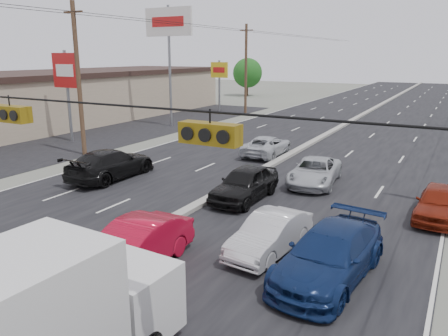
{
  "coord_description": "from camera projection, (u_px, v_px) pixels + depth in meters",
  "views": [
    {
      "loc": [
        10.06,
        -5.98,
        6.69
      ],
      "look_at": [
        1.74,
        9.07,
        2.2
      ],
      "focal_mm": 35.0,
      "sensor_mm": 36.0,
      "label": 1
    }
  ],
  "objects": [
    {
      "name": "road_surface",
      "position": [
        326.0,
        136.0,
        36.87
      ],
      "size": [
        20.0,
        160.0,
        0.02
      ],
      "primitive_type": "cube",
      "color": "black",
      "rests_on": "ground"
    },
    {
      "name": "queue_car_b",
      "position": [
        270.0,
        234.0,
        15.03
      ],
      "size": [
        1.81,
        4.22,
        1.35
      ],
      "primitive_type": "imported",
      "rotation": [
        0.0,
        0.0,
        -0.09
      ],
      "color": "silver",
      "rests_on": "ground"
    },
    {
      "name": "pole_sign_far",
      "position": [
        219.0,
        74.0,
        51.71
      ],
      "size": [
        2.2,
        0.25,
        6.0
      ],
      "color": "slate",
      "rests_on": "ground"
    },
    {
      "name": "queue_car_d",
      "position": [
        330.0,
        255.0,
        13.24
      ],
      "size": [
        2.72,
        5.6,
        1.57
      ],
      "primitive_type": "imported",
      "rotation": [
        0.0,
        0.0,
        -0.1
      ],
      "color": "#0F214E",
      "rests_on": "ground"
    },
    {
      "name": "queue_car_e",
      "position": [
        439.0,
        203.0,
        18.09
      ],
      "size": [
        1.83,
        4.24,
        1.42
      ],
      "primitive_type": "imported",
      "rotation": [
        0.0,
        0.0,
        -0.04
      ],
      "color": "maroon",
      "rests_on": "ground"
    },
    {
      "name": "center_median",
      "position": [
        326.0,
        135.0,
        36.84
      ],
      "size": [
        0.5,
        160.0,
        0.2
      ],
      "primitive_type": "cube",
      "color": "gray",
      "rests_on": "ground"
    },
    {
      "name": "strip_mall",
      "position": [
        61.0,
        99.0,
        44.23
      ],
      "size": [
        12.0,
        42.0,
        4.6
      ],
      "primitive_type": "cube",
      "color": "tan",
      "rests_on": "ground"
    },
    {
      "name": "utility_pole_left_b",
      "position": [
        79.0,
        79.0,
        28.73
      ],
      "size": [
        1.6,
        0.3,
        10.0
      ],
      "color": "#422D1E",
      "rests_on": "ground"
    },
    {
      "name": "traffic_signals",
      "position": [
        7.0,
        111.0,
        9.42
      ],
      "size": [
        25.0,
        0.3,
        0.54
      ],
      "color": "black",
      "rests_on": "ground"
    },
    {
      "name": "oncoming_far",
      "position": [
        267.0,
        146.0,
        29.53
      ],
      "size": [
        2.42,
        4.93,
        1.35
      ],
      "primitive_type": "imported",
      "rotation": [
        0.0,
        0.0,
        3.18
      ],
      "color": "#B6B9BE",
      "rests_on": "ground"
    },
    {
      "name": "tree_left_far",
      "position": [
        248.0,
        73.0,
        71.63
      ],
      "size": [
        4.8,
        4.8,
        6.12
      ],
      "color": "#382619",
      "rests_on": "ground"
    },
    {
      "name": "oncoming_near",
      "position": [
        111.0,
        164.0,
        24.08
      ],
      "size": [
        2.36,
        5.65,
        1.63
      ],
      "primitive_type": "imported",
      "rotation": [
        0.0,
        0.0,
        3.15
      ],
      "color": "black",
      "rests_on": "ground"
    },
    {
      "name": "parking_lot",
      "position": [
        131.0,
        128.0,
        40.59
      ],
      "size": [
        10.0,
        42.0,
        0.02
      ],
      "primitive_type": "cube",
      "color": "black",
      "rests_on": "ground"
    },
    {
      "name": "red_sedan",
      "position": [
        134.0,
        247.0,
        13.83
      ],
      "size": [
        1.74,
        4.72,
        1.54
      ],
      "primitive_type": "imported",
      "rotation": [
        0.0,
        0.0,
        0.02
      ],
      "color": "#B30B26",
      "rests_on": "ground"
    },
    {
      "name": "pole_sign_mid",
      "position": [
        66.0,
        76.0,
        33.38
      ],
      "size": [
        2.6,
        0.25,
        7.0
      ],
      "color": "slate",
      "rests_on": "ground"
    },
    {
      "name": "queue_car_c",
      "position": [
        315.0,
        172.0,
        23.04
      ],
      "size": [
        2.73,
        5.05,
        1.35
      ],
      "primitive_type": "imported",
      "rotation": [
        0.0,
        0.0,
        0.1
      ],
      "color": "#AEB2B6",
      "rests_on": "ground"
    },
    {
      "name": "queue_car_a",
      "position": [
        245.0,
        184.0,
        20.53
      ],
      "size": [
        1.92,
        4.66,
        1.58
      ],
      "primitive_type": "imported",
      "rotation": [
        0.0,
        0.0,
        -0.01
      ],
      "color": "black",
      "rests_on": "ground"
    },
    {
      "name": "utility_pole_left_c",
      "position": [
        246.0,
        69.0,
        49.9
      ],
      "size": [
        1.6,
        0.3,
        10.0
      ],
      "color": "#422D1E",
      "rests_on": "ground"
    },
    {
      "name": "pole_sign_billboard",
      "position": [
        169.0,
        30.0,
        39.72
      ],
      "size": [
        5.0,
        0.25,
        11.0
      ],
      "color": "slate",
      "rests_on": "ground"
    }
  ]
}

